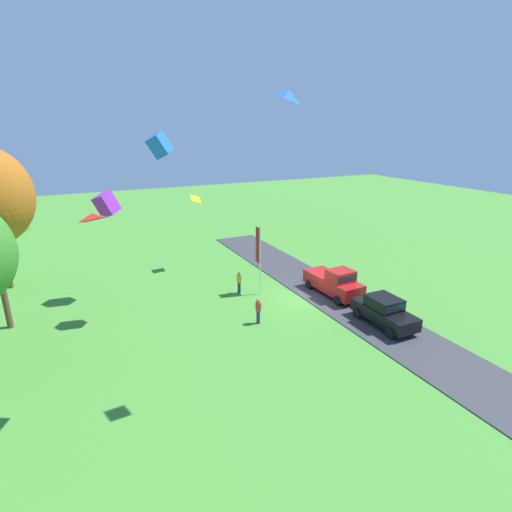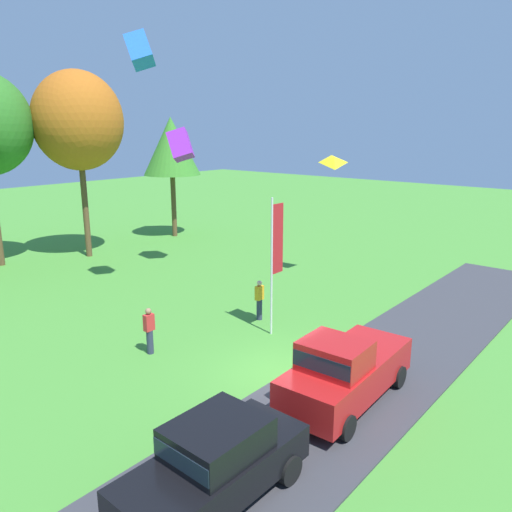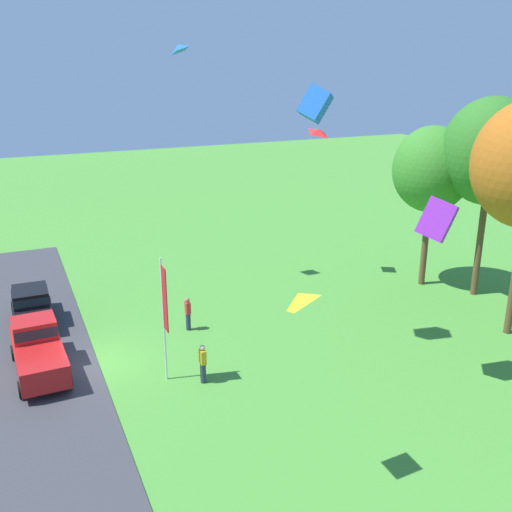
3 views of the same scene
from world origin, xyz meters
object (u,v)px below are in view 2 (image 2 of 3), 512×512
at_px(flag_banner, 276,248).
at_px(car_sedan_mid_row, 215,461).
at_px(car_pickup_near_entrance, 344,370).
at_px(kite_diamond_high_left, 334,160).
at_px(kite_box_mid_center, 140,51).
at_px(person_beside_suv, 259,300).
at_px(person_on_lawn, 149,330).
at_px(tree_far_left, 171,147).
at_px(tree_center_back, 78,121).
at_px(kite_box_near_flag, 181,145).

bearing_deg(flag_banner, car_sedan_mid_row, -149.79).
relative_size(car_sedan_mid_row, car_pickup_near_entrance, 0.87).
bearing_deg(kite_diamond_high_left, flag_banner, -164.31).
bearing_deg(kite_box_mid_center, person_beside_suv, -77.63).
relative_size(person_beside_suv, flag_banner, 0.32).
xyz_separation_m(person_beside_suv, person_on_lawn, (-5.02, 0.91, 0.00)).
bearing_deg(person_on_lawn, flag_banner, -26.92).
bearing_deg(kite_diamond_high_left, person_beside_suv, -173.56).
distance_m(person_on_lawn, tree_far_left, 21.03).
distance_m(person_on_lawn, kite_diamond_high_left, 12.98).
relative_size(person_beside_suv, tree_far_left, 0.20).
distance_m(person_beside_suv, kite_box_mid_center, 11.57).
bearing_deg(kite_box_mid_center, flag_banner, -85.21).
relative_size(car_pickup_near_entrance, kite_diamond_high_left, 4.68).
bearing_deg(kite_diamond_high_left, tree_center_back, 110.50).
distance_m(person_on_lawn, kite_box_near_flag, 12.81).
relative_size(person_on_lawn, tree_far_left, 0.20).
distance_m(car_sedan_mid_row, kite_diamond_high_left, 17.78).
bearing_deg(flag_banner, kite_box_mid_center, 94.79).
height_order(tree_center_back, kite_box_mid_center, kite_box_mid_center).
relative_size(car_sedan_mid_row, kite_box_mid_center, 3.55).
relative_size(kite_box_mid_center, kite_diamond_high_left, 1.15).
distance_m(tree_far_left, flag_banner, 19.68).
bearing_deg(tree_center_back, flag_banner, -97.13).
xyz_separation_m(tree_far_left, kite_box_near_flag, (-5.50, -7.19, 0.39)).
distance_m(person_beside_suv, person_on_lawn, 5.10).
distance_m(person_beside_suv, tree_far_left, 18.84).
xyz_separation_m(car_sedan_mid_row, tree_far_left, (17.70, 21.66, 5.51)).
xyz_separation_m(car_sedan_mid_row, flag_banner, (8.14, 4.74, 2.36)).
bearing_deg(person_on_lawn, kite_box_mid_center, 50.47).
bearing_deg(car_sedan_mid_row, kite_diamond_high_left, 23.68).
bearing_deg(kite_box_mid_center, kite_diamond_high_left, -30.77).
bearing_deg(tree_center_back, kite_diamond_high_left, -69.50).
distance_m(car_sedan_mid_row, tree_far_left, 28.51).
bearing_deg(car_sedan_mid_row, tree_far_left, 50.74).
bearing_deg(flag_banner, tree_far_left, 60.53).
bearing_deg(kite_box_mid_center, person_on_lawn, -129.53).
distance_m(car_sedan_mid_row, kite_box_mid_center, 17.03).
height_order(kite_box_near_flag, kite_box_mid_center, kite_box_mid_center).
bearing_deg(kite_box_near_flag, tree_far_left, 52.56).
bearing_deg(car_pickup_near_entrance, kite_box_near_flag, 64.22).
xyz_separation_m(person_beside_suv, kite_box_near_flag, (3.41, 8.40, 6.06)).
height_order(car_pickup_near_entrance, kite_diamond_high_left, kite_diamond_high_left).
bearing_deg(car_sedan_mid_row, car_pickup_near_entrance, -0.79).
bearing_deg(kite_box_near_flag, car_pickup_near_entrance, -115.78).
xyz_separation_m(person_on_lawn, tree_far_left, (13.94, 14.69, 5.67)).
xyz_separation_m(person_on_lawn, flag_banner, (4.38, -2.23, 2.52)).
xyz_separation_m(car_pickup_near_entrance, kite_diamond_high_left, (10.39, 6.90, 5.15)).
bearing_deg(kite_box_near_flag, kite_box_mid_center, -148.11).
xyz_separation_m(car_pickup_near_entrance, flag_banner, (2.97, 4.81, 2.29)).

